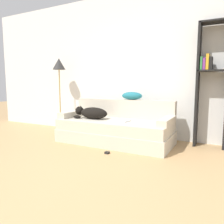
% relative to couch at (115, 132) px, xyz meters
% --- Properties ---
extents(ground_plane, '(20.00, 20.00, 0.00)m').
position_rel_couch_xyz_m(ground_plane, '(0.23, -2.12, -0.19)').
color(ground_plane, tan).
extents(wall_back, '(7.64, 0.06, 2.70)m').
position_rel_couch_xyz_m(wall_back, '(0.23, 0.68, 1.16)').
color(wall_back, white).
rests_on(wall_back, ground_plane).
extents(couch, '(1.92, 0.85, 0.39)m').
position_rel_couch_xyz_m(couch, '(0.00, 0.00, 0.00)').
color(couch, beige).
rests_on(couch, ground_plane).
extents(couch_backrest, '(1.88, 0.15, 0.33)m').
position_rel_couch_xyz_m(couch_backrest, '(0.00, 0.36, 0.36)').
color(couch_backrest, beige).
rests_on(couch_backrest, couch).
extents(couch_arm_left, '(0.15, 0.66, 0.10)m').
position_rel_couch_xyz_m(couch_arm_left, '(-0.89, -0.01, 0.25)').
color(couch_arm_left, beige).
rests_on(couch_arm_left, couch).
extents(couch_arm_right, '(0.15, 0.66, 0.10)m').
position_rel_couch_xyz_m(couch_arm_right, '(0.89, -0.01, 0.25)').
color(couch_arm_right, beige).
rests_on(couch_arm_right, couch).
extents(dog, '(0.64, 0.26, 0.22)m').
position_rel_couch_xyz_m(dog, '(-0.43, -0.05, 0.30)').
color(dog, black).
rests_on(dog, couch).
extents(laptop, '(0.35, 0.23, 0.02)m').
position_rel_couch_xyz_m(laptop, '(0.11, -0.04, 0.21)').
color(laptop, silver).
rests_on(laptop, couch).
extents(throw_pillow, '(0.38, 0.20, 0.14)m').
position_rel_couch_xyz_m(throw_pillow, '(0.16, 0.37, 0.60)').
color(throw_pillow, teal).
rests_on(throw_pillow, couch_backrest).
extents(bookshelf, '(0.46, 0.26, 1.94)m').
position_rel_couch_xyz_m(bookshelf, '(1.44, 0.49, 0.89)').
color(bookshelf, black).
rests_on(bookshelf, ground_plane).
extents(floor_lamp, '(0.26, 0.26, 1.53)m').
position_rel_couch_xyz_m(floor_lamp, '(-1.48, 0.35, 1.07)').
color(floor_lamp, tan).
rests_on(floor_lamp, ground_plane).
extents(power_adapter, '(0.06, 0.06, 0.03)m').
position_rel_couch_xyz_m(power_adapter, '(0.18, -0.59, -0.18)').
color(power_adapter, black).
rests_on(power_adapter, ground_plane).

